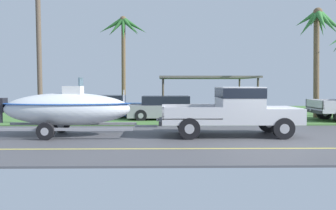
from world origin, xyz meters
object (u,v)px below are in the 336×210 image
Objects in this scene: boat_on_trailer at (67,109)px; parked_sedan_far at (106,107)px; utility_pole at (39,44)px; pickup_truck_towing at (238,109)px; palm_tree_near_left at (319,33)px; palm_tree_near_right at (123,35)px; carport_awning at (205,78)px; parked_sedan_near at (169,108)px.

boat_on_trailer reaches higher than parked_sedan_far.
pickup_truck_towing is at bearing -21.76° from utility_pole.
boat_on_trailer is at bearing -92.69° from parked_sedan_far.
palm_tree_near_left is 15.74m from utility_pole.
pickup_truck_towing is 0.79× the size of palm_tree_near_right.
palm_tree_near_left is at bearing -22.19° from palm_tree_near_right.
palm_tree_near_left reaches higher than carport_awning.
boat_on_trailer is at bearing -125.33° from parked_sedan_near.
parked_sedan_far is at bearing 178.58° from palm_tree_near_left.
palm_tree_near_right is at bearing -179.41° from carport_awning.
palm_tree_near_left is at bearing -1.42° from parked_sedan_far.
parked_sedan_near is 0.60× the size of utility_pole.
parked_sedan_near is at bearing 114.35° from pickup_truck_towing.
boat_on_trailer is 1.34× the size of parked_sedan_near.
palm_tree_near_right is at bearing 83.56° from parked_sedan_far.
utility_pole is (-2.69, -3.38, 3.37)m from parked_sedan_far.
pickup_truck_towing is 6.38m from parked_sedan_near.
palm_tree_near_right reaches higher than boat_on_trailer.
parked_sedan_far is 0.65× the size of palm_tree_near_right.
utility_pole is at bearing -128.56° from parked_sedan_far.
utility_pole reaches higher than parked_sedan_far.
utility_pole is at bearing 123.04° from boat_on_trailer.
palm_tree_near_right is (0.85, 11.67, 4.54)m from boat_on_trailer.
pickup_truck_towing is 0.81× the size of carport_awning.
palm_tree_near_right reaches higher than carport_awning.
parked_sedan_near is at bearing 18.51° from utility_pole.
palm_tree_near_left is (6.09, -5.03, 2.60)m from carport_awning.
palm_tree_near_left reaches higher than boat_on_trailer.
utility_pole is at bearing -111.83° from palm_tree_near_right.
parked_sedan_far is (0.33, 7.01, -0.40)m from boat_on_trailer.
pickup_truck_towing is 10.04m from palm_tree_near_left.
palm_tree_near_left reaches higher than parked_sedan_far.
palm_tree_near_right is (-5.88, 11.67, 4.56)m from pickup_truck_towing.
pickup_truck_towing reaches higher than parked_sedan_near.
pickup_truck_towing is 0.88× the size of boat_on_trailer.
palm_tree_near_right is (-12.18, 4.97, 0.52)m from palm_tree_near_left.
carport_awning reaches higher than pickup_truck_towing.
boat_on_trailer is at bearing -56.96° from utility_pole.
parked_sedan_near and parked_sedan_far have the same top height.
utility_pole is at bearing 158.24° from pickup_truck_towing.
parked_sedan_near is at bearing -115.58° from carport_awning.
utility_pole is (-9.31, -8.10, 1.55)m from carport_awning.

